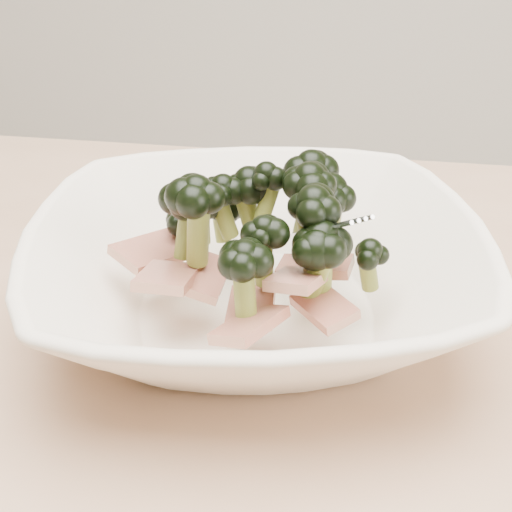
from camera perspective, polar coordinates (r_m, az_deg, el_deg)
name	(u,v)px	position (r m, az deg, el deg)	size (l,w,h in m)	color
dining_table	(256,469)	(0.54, 0.00, -16.65)	(1.20, 0.80, 0.75)	tan
broccoli_dish	(257,265)	(0.50, 0.11, -0.72)	(0.37, 0.37, 0.12)	#F3E4CE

